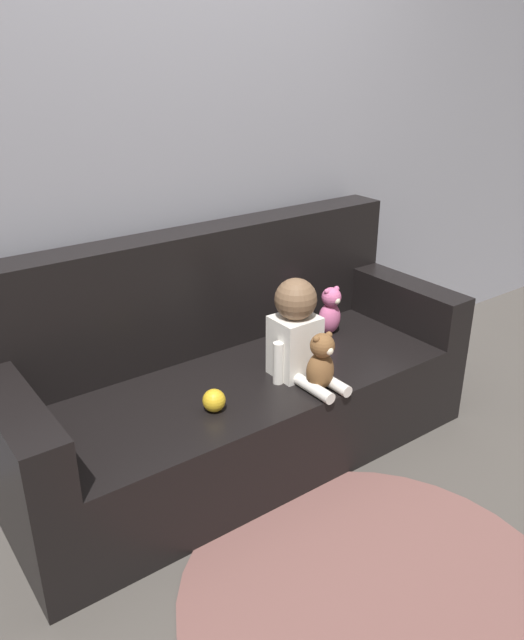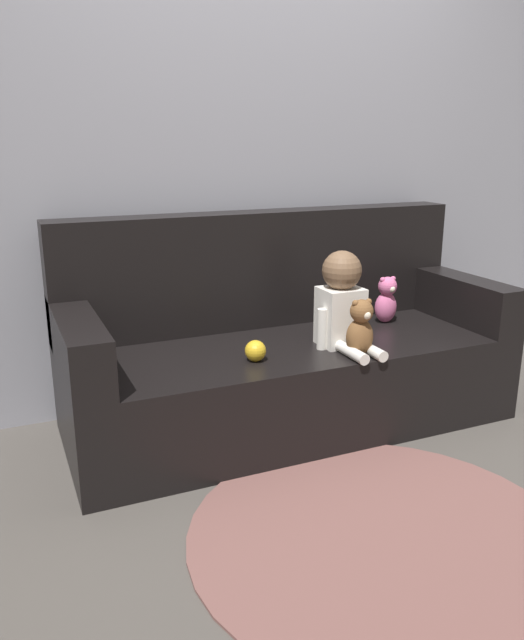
% 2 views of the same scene
% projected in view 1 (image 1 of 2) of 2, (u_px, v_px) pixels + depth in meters
% --- Properties ---
extents(ground_plane, '(12.00, 12.00, 0.00)m').
position_uv_depth(ground_plane, '(242.00, 451.00, 2.84)').
color(ground_plane, '#4C4742').
extents(wall_back, '(8.00, 0.05, 2.60)m').
position_uv_depth(wall_back, '(174.00, 146.00, 2.67)').
color(wall_back, '#93939E').
rests_on(wall_back, ground_plane).
extents(couch, '(2.05, 0.81, 0.97)m').
position_uv_depth(couch, '(232.00, 382.00, 2.76)').
color(couch, black).
rests_on(couch, ground_plane).
extents(person_baby, '(0.25, 0.37, 0.43)m').
position_uv_depth(person_baby, '(297.00, 332.00, 2.58)').
color(person_baby, white).
rests_on(person_baby, couch).
extents(teddy_bear_brown, '(0.12, 0.11, 0.25)m').
position_uv_depth(teddy_bear_brown, '(321.00, 362.00, 2.49)').
color(teddy_bear_brown, brown).
rests_on(teddy_bear_brown, couch).
extents(plush_toy_side, '(0.11, 0.11, 0.24)m').
position_uv_depth(plush_toy_side, '(330.00, 311.00, 2.99)').
color(plush_toy_side, '#DB6699').
rests_on(plush_toy_side, couch).
extents(toy_ball, '(0.09, 0.09, 0.09)m').
position_uv_depth(toy_ball, '(214.00, 400.00, 2.38)').
color(toy_ball, gold).
rests_on(toy_ball, couch).
extents(floor_rug, '(1.33, 1.33, 0.01)m').
position_uv_depth(floor_rug, '(376.00, 597.00, 2.08)').
color(floor_rug, brown).
rests_on(floor_rug, ground_plane).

